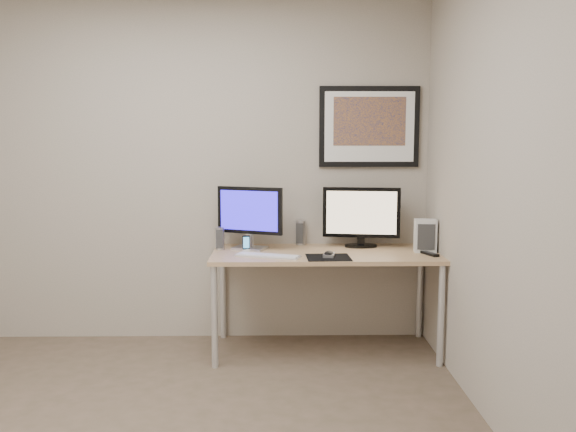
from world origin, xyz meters
name	(u,v)px	position (x,y,z in m)	size (l,w,h in m)	color
room	(155,118)	(0.00, 0.45, 1.64)	(3.60, 3.60, 3.60)	white
desk	(325,261)	(1.00, 1.35, 0.66)	(1.60, 0.70, 0.73)	olive
framed_art	(369,127)	(1.35, 1.68, 1.62)	(0.75, 0.04, 0.60)	black
monitor_large	(250,215)	(0.46, 1.46, 0.98)	(0.48, 0.24, 0.46)	#B5B5BA
monitor_tv	(361,215)	(1.28, 1.54, 0.97)	(0.57, 0.16, 0.45)	black
speaker_left	(220,238)	(0.24, 1.46, 0.81)	(0.07, 0.07, 0.16)	#B5B5BA
speaker_right	(301,233)	(0.84, 1.65, 0.82)	(0.07, 0.07, 0.19)	#B5B5BA
phone_dock	(246,243)	(0.44, 1.39, 0.79)	(0.05, 0.05, 0.12)	black
keyboard	(268,256)	(0.59, 1.18, 0.74)	(0.45, 0.12, 0.02)	silver
mousepad	(328,257)	(1.01, 1.14, 0.73)	(0.29, 0.26, 0.00)	black
mouse	(329,254)	(1.01, 1.16, 0.75)	(0.07, 0.12, 0.04)	black
remote	(430,253)	(1.72, 1.23, 0.74)	(0.04, 0.17, 0.02)	black
fan_unit	(425,236)	(1.71, 1.35, 0.85)	(0.15, 0.11, 0.23)	silver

